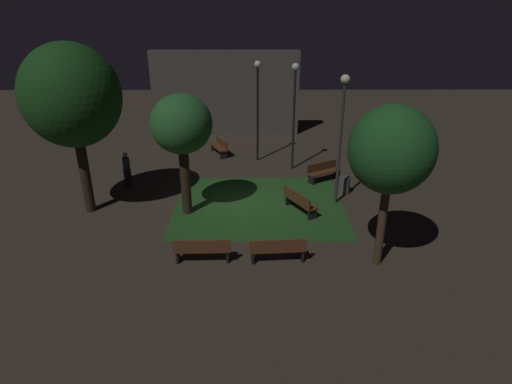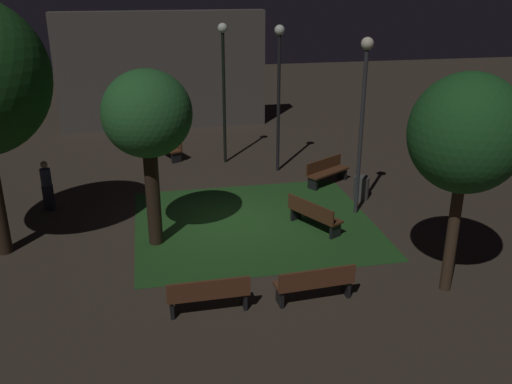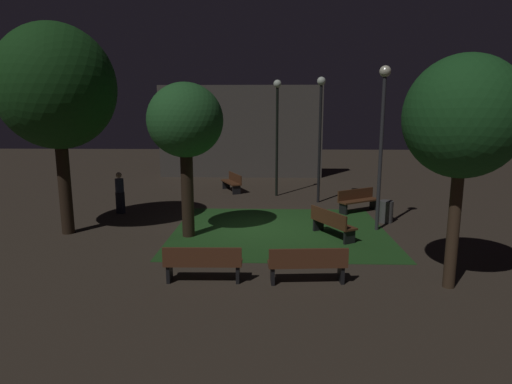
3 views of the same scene
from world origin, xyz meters
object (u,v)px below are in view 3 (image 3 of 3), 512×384
at_px(tree_left_canopy, 56,88).
at_px(bench_by_lamp, 331,222).
at_px(lamp_post_plaza_east, 277,120).
at_px(pedestrian, 120,192).
at_px(tree_tall_center, 185,123).
at_px(bench_corner, 233,182).
at_px(tree_right_canopy, 463,118).
at_px(bench_near_trees, 203,262).
at_px(lamp_post_path_center, 382,123).
at_px(bench_front_left, 308,264).
at_px(lamp_post_plaza_west, 320,120).
at_px(bench_back_row, 358,200).
at_px(trash_bin, 386,211).

bearing_deg(tree_left_canopy, bench_by_lamp, -1.44).
distance_m(bench_by_lamp, lamp_post_plaza_east, 7.48).
distance_m(bench_by_lamp, pedestrian, 8.27).
xyz_separation_m(bench_by_lamp, tree_tall_center, (-4.50, -0.01, 3.08)).
relative_size(bench_corner, lamp_post_plaza_east, 0.35).
height_order(bench_corner, pedestrian, pedestrian).
height_order(tree_right_canopy, pedestrian, tree_right_canopy).
bearing_deg(tree_right_canopy, tree_left_canopy, 159.33).
bearing_deg(pedestrian, bench_near_trees, -57.55).
bearing_deg(tree_tall_center, pedestrian, 137.04).
height_order(tree_left_canopy, lamp_post_path_center, tree_left_canopy).
bearing_deg(lamp_post_path_center, bench_front_left, -120.62).
height_order(lamp_post_plaza_west, lamp_post_path_center, lamp_post_path_center).
distance_m(bench_front_left, bench_by_lamp, 3.84).
bearing_deg(lamp_post_path_center, tree_right_canopy, -84.30).
height_order(bench_front_left, lamp_post_plaza_east, lamp_post_plaza_east).
distance_m(bench_back_row, lamp_post_plaza_west, 3.75).
relative_size(tree_left_canopy, lamp_post_plaza_west, 1.23).
distance_m(tree_right_canopy, lamp_post_plaza_west, 9.24).
height_order(bench_back_row, tree_left_canopy, tree_left_canopy).
bearing_deg(lamp_post_plaza_east, bench_back_row, -44.53).
distance_m(bench_corner, lamp_post_path_center, 9.20).
bearing_deg(bench_corner, lamp_post_path_center, -51.48).
xyz_separation_m(tree_right_canopy, tree_left_canopy, (-10.60, 4.00, 0.84)).
bearing_deg(bench_by_lamp, tree_left_canopy, 178.56).
xyz_separation_m(tree_tall_center, trash_bin, (6.72, 1.95, -3.18)).
bearing_deg(bench_front_left, pedestrian, 134.91).
relative_size(lamp_post_plaza_west, trash_bin, 6.81).
distance_m(tree_right_canopy, pedestrian, 12.27).
height_order(bench_back_row, pedestrian, pedestrian).
bearing_deg(bench_front_left, bench_by_lamp, 73.87).
bearing_deg(lamp_post_plaza_east, bench_front_left, -87.00).
xyz_separation_m(bench_front_left, tree_tall_center, (-3.44, 3.68, 3.08)).
height_order(bench_corner, tree_left_canopy, tree_left_canopy).
relative_size(bench_corner, tree_left_canopy, 0.28).
distance_m(bench_front_left, trash_bin, 6.51).
bearing_deg(tree_tall_center, bench_near_trees, -74.35).
relative_size(bench_back_row, trash_bin, 2.29).
height_order(tree_left_canopy, lamp_post_plaza_east, tree_left_canopy).
bearing_deg(pedestrian, tree_left_canopy, -105.63).
height_order(tree_right_canopy, lamp_post_plaza_east, lamp_post_plaza_east).
relative_size(bench_by_lamp, trash_bin, 2.33).
height_order(bench_corner, trash_bin, bench_corner).
bearing_deg(bench_near_trees, pedestrian, 122.45).
relative_size(bench_front_left, lamp_post_path_center, 0.34).
bearing_deg(bench_back_row, bench_corner, 142.01).
bearing_deg(bench_back_row, lamp_post_path_center, -87.68).
distance_m(bench_near_trees, lamp_post_plaza_west, 10.13).
xyz_separation_m(tree_left_canopy, trash_bin, (10.70, 1.72, -4.22)).
bearing_deg(bench_by_lamp, bench_corner, 116.08).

